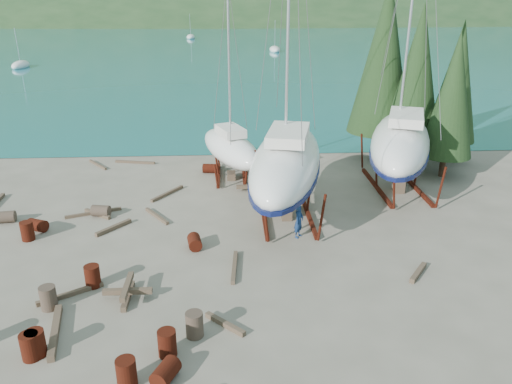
{
  "coord_description": "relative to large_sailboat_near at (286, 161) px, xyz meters",
  "views": [
    {
      "loc": [
        1.09,
        -18.13,
        10.47
      ],
      "look_at": [
        2.23,
        3.0,
        2.0
      ],
      "focal_mm": 35.0,
      "sensor_mm": 36.0,
      "label": 1
    }
  ],
  "objects": [
    {
      "name": "ground",
      "position": [
        -3.82,
        -4.94,
        -2.8
      ],
      "size": [
        600.0,
        600.0,
        0.0
      ],
      "primitive_type": "plane",
      "color": "#615B4D",
      "rests_on": "ground"
    },
    {
      "name": "bay_water",
      "position": [
        -3.82,
        310.06,
        -2.8
      ],
      "size": [
        700.0,
        700.0,
        0.0
      ],
      "primitive_type": "plane",
      "color": "#176E76",
      "rests_on": "ground"
    },
    {
      "name": "far_hill",
      "position": [
        -3.82,
        315.06,
        -2.8
      ],
      "size": [
        800.0,
        360.0,
        110.0
      ],
      "primitive_type": "ellipsoid",
      "color": "#1D371B",
      "rests_on": "ground"
    },
    {
      "name": "far_house_left",
      "position": [
        -63.82,
        185.06,
        0.12
      ],
      "size": [
        6.6,
        5.6,
        5.6
      ],
      "color": "beige",
      "rests_on": "ground"
    },
    {
      "name": "far_house_center",
      "position": [
        -23.82,
        185.06,
        0.12
      ],
      "size": [
        6.6,
        5.6,
        5.6
      ],
      "color": "beige",
      "rests_on": "ground"
    },
    {
      "name": "far_house_right",
      "position": [
        26.18,
        185.06,
        0.12
      ],
      "size": [
        6.6,
        5.6,
        5.6
      ],
      "color": "beige",
      "rests_on": "ground"
    },
    {
      "name": "cypress_near_right",
      "position": [
        8.68,
        7.06,
        2.99
      ],
      "size": [
        3.6,
        3.6,
        10.0
      ],
      "color": "black",
      "rests_on": "ground"
    },
    {
      "name": "cypress_mid_right",
      "position": [
        10.18,
        5.06,
        2.12
      ],
      "size": [
        3.06,
        3.06,
        8.5
      ],
      "color": "black",
      "rests_on": "ground"
    },
    {
      "name": "cypress_back_left",
      "position": [
        7.18,
        9.06,
        3.86
      ],
      "size": [
        4.14,
        4.14,
        11.5
      ],
      "color": "black",
      "rests_on": "ground"
    },
    {
      "name": "cypress_far_right",
      "position": [
        11.68,
        8.06,
        2.41
      ],
      "size": [
        3.24,
        3.24,
        9.0
      ],
      "color": "black",
      "rests_on": "ground"
    },
    {
      "name": "moored_boat_left",
      "position": [
        -33.82,
        55.06,
        -2.42
      ],
      "size": [
        2.0,
        5.0,
        6.05
      ],
      "color": "silver",
      "rests_on": "ground"
    },
    {
      "name": "moored_boat_mid",
      "position": [
        6.18,
        75.06,
        -2.42
      ],
      "size": [
        2.0,
        5.0,
        6.05
      ],
      "color": "silver",
      "rests_on": "ground"
    },
    {
      "name": "moored_boat_far",
      "position": [
        -11.82,
        105.06,
        -2.42
      ],
      "size": [
        2.0,
        5.0,
        6.05
      ],
      "color": "silver",
      "rests_on": "ground"
    },
    {
      "name": "large_sailboat_near",
      "position": [
        0.0,
        0.0,
        0.0
      ],
      "size": [
        5.56,
        11.48,
        17.4
      ],
      "rotation": [
        0.0,
        0.0,
        -0.22
      ],
      "color": "silver",
      "rests_on": "ground"
    },
    {
      "name": "large_sailboat_far",
      "position": [
        6.73,
        3.22,
        -0.02
      ],
      "size": [
        6.6,
        11.21,
        17.06
      ],
      "rotation": [
        0.0,
        0.0,
        -0.34
      ],
      "color": "silver",
      "rests_on": "ground"
    },
    {
      "name": "small_sailboat_shore",
      "position": [
        -2.7,
        5.63,
        -0.94
      ],
      "size": [
        4.63,
        7.39,
        11.3
      ],
      "rotation": [
        0.0,
        0.0,
        0.37
      ],
      "color": "silver",
      "rests_on": "ground"
    },
    {
      "name": "worker",
      "position": [
        0.33,
        -2.6,
        -2.01
      ],
      "size": [
        0.63,
        0.69,
        1.59
      ],
      "primitive_type": "imported",
      "rotation": [
        0.0,
        0.0,
        1.0
      ],
      "color": "navy",
      "rests_on": "ground"
    },
    {
      "name": "drum_0",
      "position": [
        -8.96,
        -10.34,
        -2.36
      ],
      "size": [
        0.58,
        0.58,
        0.88
      ],
      "primitive_type": "cylinder",
      "color": "#4E160D",
      "rests_on": "ground"
    },
    {
      "name": "drum_2",
      "position": [
        -11.88,
        -1.33,
        -2.51
      ],
      "size": [
        1.04,
        0.88,
        0.58
      ],
      "primitive_type": "cylinder",
      "rotation": [
        1.57,
        0.0,
        1.16
      ],
      "color": "#4E160D",
      "rests_on": "ground"
    },
    {
      "name": "drum_3",
      "position": [
        -4.79,
        -10.42,
        -2.36
      ],
      "size": [
        0.58,
        0.58,
        0.88
      ],
      "primitive_type": "cylinder",
      "color": "#4E160D",
      "rests_on": "ground"
    },
    {
      "name": "drum_4",
      "position": [
        -4.01,
        6.44,
        -2.51
      ],
      "size": [
        0.95,
        0.69,
        0.58
      ],
      "primitive_type": "cylinder",
      "rotation": [
        1.57,
        0.0,
        1.44
      ],
      "color": "#4E160D",
      "rests_on": "ground"
    },
    {
      "name": "drum_5",
      "position": [
        -4.01,
        -9.53,
        -2.36
      ],
      "size": [
        0.58,
        0.58,
        0.88
      ],
      "primitive_type": "cylinder",
      "color": "#2D2823",
      "rests_on": "ground"
    },
    {
      "name": "drum_6",
      "position": [
        -4.38,
        -3.43,
        -2.51
      ],
      "size": [
        0.72,
        0.97,
        0.58
      ],
      "primitive_type": "cylinder",
      "rotation": [
        1.57,
        0.0,
        0.17
      ],
      "color": "#4E160D",
      "rests_on": "ground"
    },
    {
      "name": "drum_7",
      "position": [
        -5.81,
        -11.65,
        -2.36
      ],
      "size": [
        0.58,
        0.58,
        0.88
      ],
      "primitive_type": "cylinder",
      "color": "#4E160D",
      "rests_on": "ground"
    },
    {
      "name": "drum_8",
      "position": [
        -11.99,
        -2.23,
        -2.36
      ],
      "size": [
        0.58,
        0.58,
        0.88
      ],
      "primitive_type": "cylinder",
      "color": "#4E160D",
      "rests_on": "ground"
    },
    {
      "name": "drum_9",
      "position": [
        -9.29,
        0.21,
        -2.51
      ],
      "size": [
        0.97,
        0.73,
        0.58
      ],
      "primitive_type": "cylinder",
      "rotation": [
        1.57,
        0.0,
        1.38
      ],
      "color": "#2D2823",
      "rests_on": "ground"
    },
    {
      "name": "drum_10",
      "position": [
        -8.83,
        -10.21,
        -2.36
      ],
      "size": [
        0.58,
        0.58,
        0.88
      ],
      "primitive_type": "cylinder",
      "color": "#4E160D",
      "rests_on": "ground"
    },
    {
      "name": "drum_11",
      "position": [
        -0.87,
        2.84,
        -2.51
      ],
      "size": [
        0.6,
        0.9,
        0.58
      ],
      "primitive_type": "cylinder",
      "rotation": [
        1.57,
        0.0,
        3.11
      ],
      "color": "#2D2823",
      "rests_on": "ground"
    },
    {
      "name": "drum_12",
      "position": [
        -4.73,
        -11.53,
        -2.51
      ],
      "size": [
        0.89,
        1.04,
        0.58
      ],
      "primitive_type": "cylinder",
      "rotation": [
        1.57,
        0.0,
        2.72
      ],
      "color": "#4E160D",
      "rests_on": "ground"
    },
    {
      "name": "drum_14",
      "position": [
        -8.07,
        -6.34,
        -2.36
      ],
      "size": [
        0.58,
        0.58,
        0.88
      ],
      "primitive_type": "cylinder",
      "color": "#4E160D",
      "rests_on": "ground"
    },
    {
      "name": "drum_15",
      "position": [
        -13.76,
        -0.28,
        -2.51
      ],
      "size": [
        0.95,
        0.69,
        0.58
      ],
      "primitive_type": "cylinder",
      "rotation": [
        1.57,
        0.0,
        1.7
      ],
      "color": "#2D2823",
      "rests_on": "ground"
    },
    {
      "name": "drum_16",
      "position": [
        -9.27,
        -7.72,
        -2.36
      ],
      "size": [
        0.58,
        0.58,
        0.88
      ],
      "primitive_type": "cylinder",
      "color": "#2D2823",
      "rests_on": "ground"
    },
    {
      "name": "timber_0",
      "position": [
        -11.36,
        8.22,
        -2.73
      ],
      "size": [
        1.55,
        1.9,
        0.14
      ],
      "primitive_type": "cube",
      "rotation": [
        0.0,
        0.0,
        0.67
      ],
      "color": "brown",
      "rests_on": "ground"
    },
    {
      "name": "timber_1",
      "position": [
        4.66,
        -6.18,
        -2.71
      ],
      "size": [
        1.12,
        1.39,
        0.19
      ],
      "primitive_type": "cube",
      "rotation": [
        0.0,
        0.0,
        2.49
      ],
      "color": "brown",
      "rests_on": "ground"
    },
    {
      "name": "timber_4",
      "position": [
        -9.5,
        0.3,
        -2.72
      ],
      "size": [
        1.53,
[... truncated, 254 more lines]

